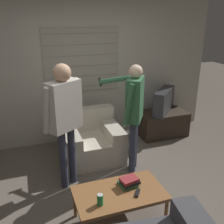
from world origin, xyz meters
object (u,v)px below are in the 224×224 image
object	(u,v)px
coffee_table	(120,195)
person_left_standing	(64,112)
person_right_standing	(134,106)
tv	(164,101)
soda_can	(100,200)
armchair_beige	(91,140)
floor_fan	(127,135)
book_stack	(129,182)
spare_remote	(137,193)

from	to	relation	value
coffee_table	person_left_standing	distance (m)	1.24
coffee_table	person_right_standing	xyz separation A→B (m)	(0.58, 0.98, 0.65)
tv	soda_can	size ratio (longest dim) A/B	5.41
armchair_beige	floor_fan	bearing A→B (deg)	-166.53
tv	floor_fan	distance (m)	0.98
book_stack	floor_fan	xyz separation A→B (m)	(0.66, 1.64, -0.26)
coffee_table	person_left_standing	xyz separation A→B (m)	(-0.42, 0.91, 0.72)
person_right_standing	soda_can	xyz separation A→B (m)	(-0.85, -1.10, -0.55)
coffee_table	spare_remote	bearing A→B (deg)	-28.59
armchair_beige	book_stack	xyz separation A→B (m)	(0.06, -1.47, 0.16)
person_left_standing	spare_remote	size ratio (longest dim) A/B	13.25
person_right_standing	floor_fan	size ratio (longest dim) A/B	3.89
person_left_standing	spare_remote	bearing A→B (deg)	-91.10
armchair_beige	coffee_table	xyz separation A→B (m)	(-0.08, -1.54, 0.08)
coffee_table	floor_fan	distance (m)	1.89
person_left_standing	book_stack	xyz separation A→B (m)	(0.56, -0.84, -0.63)
coffee_table	person_right_standing	size ratio (longest dim) A/B	0.62
person_left_standing	person_right_standing	bearing A→B (deg)	-28.09
person_right_standing	spare_remote	size ratio (longest dim) A/B	12.57
coffee_table	person_right_standing	world-z (taller)	person_right_standing
person_left_standing	person_right_standing	distance (m)	1.01
spare_remote	person_left_standing	bearing A→B (deg)	155.49
person_left_standing	spare_remote	distance (m)	1.35
armchair_beige	person_right_standing	world-z (taller)	person_right_standing
person_left_standing	floor_fan	xyz separation A→B (m)	(1.22, 0.79, -0.89)
coffee_table	soda_can	xyz separation A→B (m)	(-0.26, -0.13, 0.10)
soda_can	person_right_standing	bearing A→B (deg)	52.43
coffee_table	soda_can	size ratio (longest dim) A/B	8.01
person_right_standing	soda_can	size ratio (longest dim) A/B	12.92
coffee_table	person_left_standing	bearing A→B (deg)	114.64
spare_remote	floor_fan	distance (m)	1.92
tv	person_left_standing	bearing A→B (deg)	-19.16
tv	spare_remote	distance (m)	2.48
tv	book_stack	xyz separation A→B (m)	(-1.48, -1.83, -0.24)
coffee_table	person_right_standing	bearing A→B (deg)	59.13
armchair_beige	soda_can	world-z (taller)	armchair_beige
armchair_beige	person_right_standing	xyz separation A→B (m)	(0.50, -0.56, 0.73)
person_right_standing	floor_fan	bearing A→B (deg)	16.87
spare_remote	floor_fan	xyz separation A→B (m)	(0.63, 1.80, -0.22)
tv	person_right_standing	size ratio (longest dim) A/B	0.42
tv	person_right_standing	distance (m)	1.43
tv	person_left_standing	distance (m)	2.30
person_right_standing	armchair_beige	bearing A→B (deg)	75.26
floor_fan	soda_can	bearing A→B (deg)	-120.21
soda_can	person_left_standing	bearing A→B (deg)	98.53
tv	soda_can	world-z (taller)	tv
person_right_standing	floor_fan	xyz separation A→B (m)	(0.22, 0.73, -0.82)
tv	person_right_standing	world-z (taller)	person_right_standing
armchair_beige	tv	distance (m)	1.63
person_left_standing	spare_remote	world-z (taller)	person_left_standing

